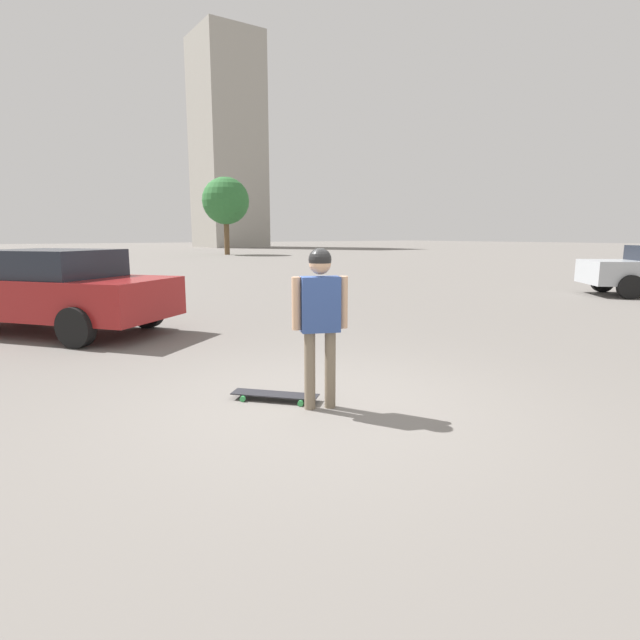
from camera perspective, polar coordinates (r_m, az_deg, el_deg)
name	(u,v)px	position (r m, az deg, el deg)	size (l,w,h in m)	color
ground_plane	(320,408)	(5.23, 0.00, -10.00)	(220.00, 220.00, 0.00)	slate
person	(320,309)	(4.97, 0.00, 1.31)	(0.53, 0.33, 1.64)	#7A6B56
skateboard	(275,395)	(5.46, -5.19, -8.50)	(0.80, 0.84, 0.07)	#232328
car_parked_near	(50,290)	(10.26, -28.44, 3.05)	(4.20, 4.64, 1.50)	maroon
building_block_distant	(227,144)	(75.44, -10.53, 19.18)	(8.13, 9.25, 28.74)	#9E998E
tree_distant	(226,201)	(45.92, -10.73, 13.21)	(4.12, 4.12, 6.78)	brown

